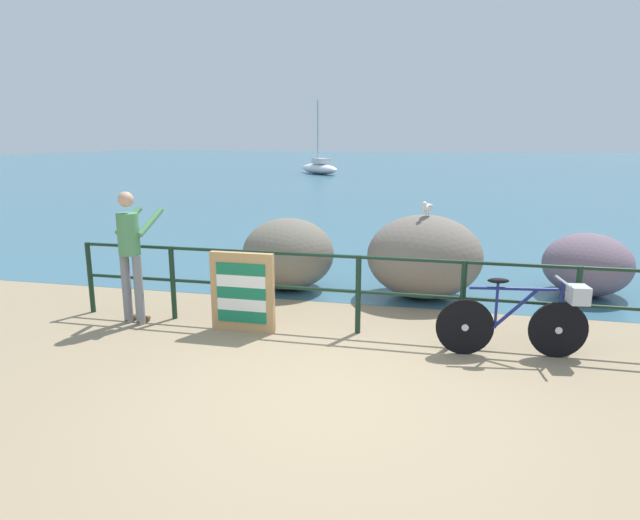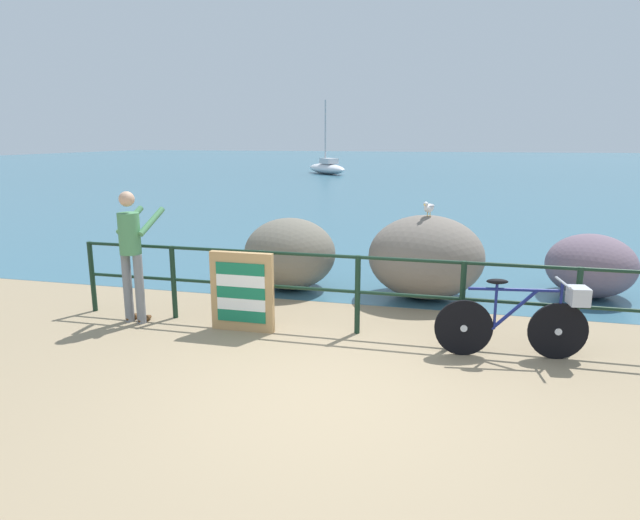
{
  "view_description": "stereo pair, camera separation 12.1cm",
  "coord_description": "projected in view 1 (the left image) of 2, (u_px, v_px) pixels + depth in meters",
  "views": [
    {
      "loc": [
        1.02,
        -4.78,
        2.46
      ],
      "look_at": [
        -0.59,
        2.22,
        0.85
      ],
      "focal_mm": 30.66,
      "sensor_mm": 36.0,
      "label": 1
    },
    {
      "loc": [
        1.14,
        -4.75,
        2.46
      ],
      "look_at": [
        -0.59,
        2.22,
        0.85
      ],
      "focal_mm": 30.66,
      "sensor_mm": 36.0,
      "label": 2
    }
  ],
  "objects": [
    {
      "name": "seagull",
      "position": [
        427.0,
        207.0,
        8.23
      ],
      "size": [
        0.2,
        0.34,
        0.23
      ],
      "rotation": [
        0.0,
        0.0,
        4.34
      ],
      "color": "gold",
      "rests_on": "breakwater_boulder_main"
    },
    {
      "name": "person_at_railing",
      "position": [
        131.0,
        251.0,
        7.21
      ],
      "size": [
        0.51,
        0.66,
        1.78
      ],
      "rotation": [
        0.0,
        0.0,
        1.43
      ],
      "color": "slate",
      "rests_on": "ground_plane"
    },
    {
      "name": "promenade_railing",
      "position": [
        358.0,
        285.0,
        6.9
      ],
      "size": [
        7.78,
        0.07,
        1.02
      ],
      "color": "black",
      "rests_on": "ground_plane"
    },
    {
      "name": "sailboat",
      "position": [
        319.0,
        168.0,
        37.31
      ],
      "size": [
        3.89,
        4.15,
        4.9
      ],
      "rotation": [
        0.0,
        0.0,
        2.3
      ],
      "color": "white",
      "rests_on": "sea_surface"
    },
    {
      "name": "breakwater_boulder_left",
      "position": [
        288.0,
        254.0,
        9.0
      ],
      "size": [
        1.51,
        1.45,
        1.17
      ],
      "color": "#70695B",
      "rests_on": "ground"
    },
    {
      "name": "sea_surface",
      "position": [
        436.0,
        164.0,
        50.98
      ],
      "size": [
        120.0,
        90.0,
        0.01
      ],
      "primitive_type": "cube",
      "color": "#38667A",
      "rests_on": "ground_plane"
    },
    {
      "name": "folded_deckchair_stack",
      "position": [
        242.0,
        292.0,
        7.0
      ],
      "size": [
        0.84,
        0.1,
        1.04
      ],
      "color": "tan",
      "rests_on": "ground_plane"
    },
    {
      "name": "breakwater_boulder_main",
      "position": [
        424.0,
        257.0,
        8.5
      ],
      "size": [
        1.78,
        1.58,
        1.3
      ],
      "color": "slate",
      "rests_on": "ground"
    },
    {
      "name": "bicycle",
      "position": [
        525.0,
        318.0,
        6.19
      ],
      "size": [
        1.69,
        0.48,
        0.92
      ],
      "rotation": [
        0.0,
        0.0,
        0.14
      ],
      "color": "black",
      "rests_on": "ground_plane"
    },
    {
      "name": "breakwater_boulder_right",
      "position": [
        587.0,
        264.0,
        8.65
      ],
      "size": [
        1.35,
        1.38,
        0.99
      ],
      "color": "slate",
      "rests_on": "ground"
    },
    {
      "name": "ground_plane",
      "position": [
        422.0,
        195.0,
        24.34
      ],
      "size": [
        120.0,
        120.0,
        0.1
      ],
      "primitive_type": "cube",
      "color": "#937F60"
    }
  ]
}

